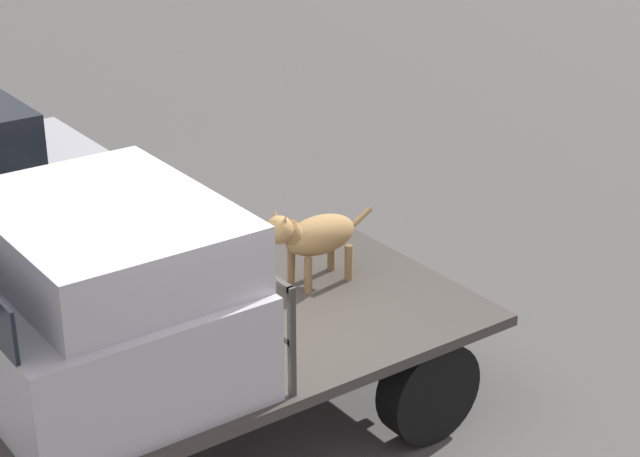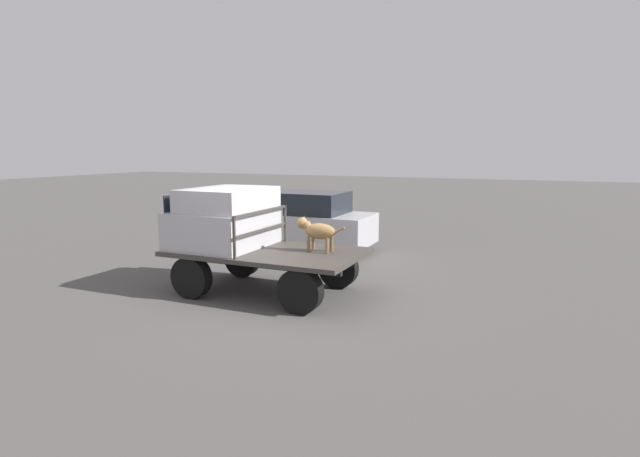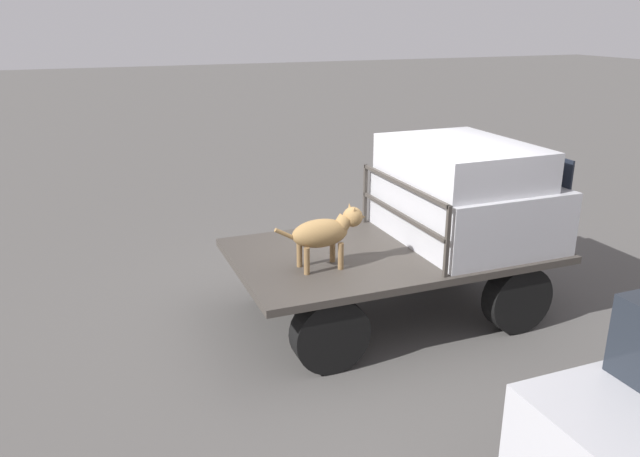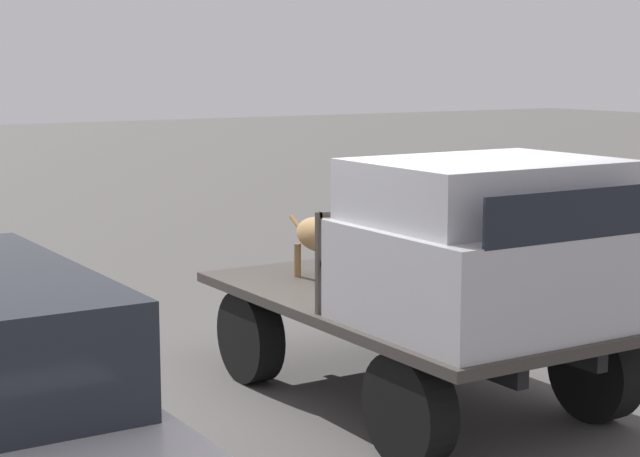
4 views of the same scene
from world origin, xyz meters
The scene contains 5 objects.
ground_plane centered at (0.00, 0.00, 0.00)m, with size 80.00×80.00×0.00m, color #514F4C.
flatbed_truck centered at (0.00, 0.00, 0.60)m, with size 3.60×2.05×0.83m.
truck_cab centered at (0.93, 0.00, 1.38)m, with size 1.58×1.93×1.14m.
truck_headboard centered at (0.10, 0.00, 1.34)m, with size 0.04×1.93×0.75m.
dog centered at (-0.91, -0.26, 1.23)m, with size 1.00×0.29×0.66m.
Camera 4 is at (6.59, -4.95, 2.65)m, focal length 60.00 mm.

